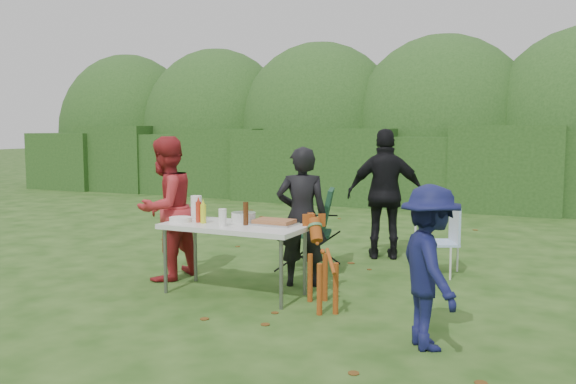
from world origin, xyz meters
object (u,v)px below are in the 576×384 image
at_px(dog, 323,265).
at_px(beer_bottle, 246,214).
at_px(person_red_jacket, 166,208).
at_px(paper_towel_roll, 196,208).
at_px(folding_table, 234,229).
at_px(mustard_bottle, 203,214).
at_px(person_black_puffy, 386,194).
at_px(person_cook, 302,217).
at_px(lawn_chair, 437,240).
at_px(child, 430,267).
at_px(ketchup_bottle, 199,212).
at_px(camping_chair, 308,228).

bearing_deg(dog, beer_bottle, 50.37).
distance_m(person_red_jacket, paper_towel_roll, 0.50).
height_order(folding_table, mustard_bottle, mustard_bottle).
bearing_deg(dog, person_red_jacket, 47.06).
distance_m(person_red_jacket, person_black_puffy, 2.92).
height_order(folding_table, person_red_jacket, person_red_jacket).
bearing_deg(person_cook, beer_bottle, 35.95).
distance_m(dog, beer_bottle, 0.99).
bearing_deg(person_cook, person_black_puffy, -127.02).
bearing_deg(person_red_jacket, dog, 87.23).
bearing_deg(beer_bottle, person_cook, 59.35).
bearing_deg(person_cook, person_red_jacket, -9.15).
bearing_deg(mustard_bottle, lawn_chair, 42.19).
xyz_separation_m(child, dog, (-1.17, 0.64, -0.23)).
bearing_deg(ketchup_bottle, mustard_bottle, -20.33).
bearing_deg(paper_towel_roll, child, -16.86).
bearing_deg(folding_table, lawn_chair, 46.13).
xyz_separation_m(camping_chair, paper_towel_roll, (-0.78, -1.28, 0.37)).
xyz_separation_m(folding_table, child, (2.19, -0.70, -0.04)).
bearing_deg(person_black_puffy, child, 92.38).
bearing_deg(folding_table, paper_towel_roll, 166.68).
bearing_deg(camping_chair, person_cook, 91.10).
distance_m(person_black_puffy, paper_towel_roll, 2.70).
bearing_deg(person_black_puffy, dog, 72.40).
xyz_separation_m(person_cook, beer_bottle, (-0.36, -0.61, 0.09)).
relative_size(child, paper_towel_roll, 5.01).
distance_m(dog, lawn_chair, 1.99).
relative_size(person_cook, paper_towel_roll, 5.92).
height_order(person_cook, person_black_puffy, person_black_puffy).
bearing_deg(camping_chair, lawn_chair, 176.92).
distance_m(folding_table, ketchup_bottle, 0.45).
bearing_deg(ketchup_bottle, dog, -0.67).
height_order(folding_table, person_black_puffy, person_black_puffy).
bearing_deg(lawn_chair, person_black_puffy, -61.61).
distance_m(person_black_puffy, lawn_chair, 1.10).
xyz_separation_m(dog, lawn_chair, (0.71, 1.86, -0.01)).
relative_size(child, dog, 1.47).
height_order(person_cook, child, person_cook).
relative_size(folding_table, lawn_chair, 1.81).
distance_m(folding_table, paper_towel_roll, 0.60).
xyz_separation_m(folding_table, person_red_jacket, (-1.05, 0.23, 0.14)).
height_order(lawn_chair, ketchup_bottle, ketchup_bottle).
distance_m(person_black_puffy, ketchup_bottle, 2.78).
bearing_deg(person_red_jacket, ketchup_bottle, 71.74).
bearing_deg(person_cook, camping_chair, -94.69).
xyz_separation_m(lawn_chair, beer_bottle, (-1.60, -1.78, 0.45)).
bearing_deg(paper_towel_roll, person_cook, 25.17).
height_order(person_red_jacket, ketchup_bottle, person_red_jacket).
bearing_deg(lawn_chair, person_cook, 18.34).
distance_m(person_cook, camping_chair, 0.87).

